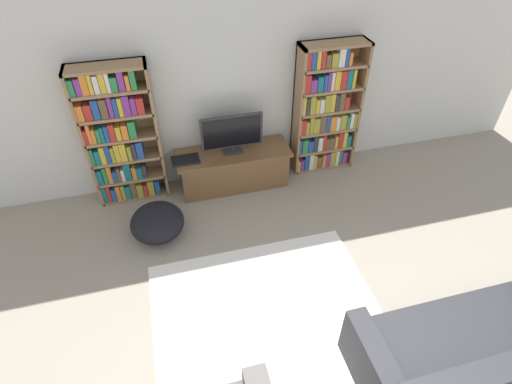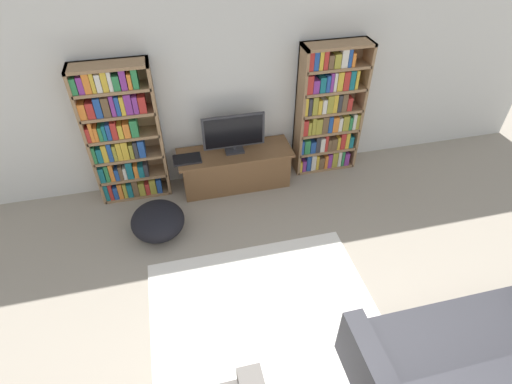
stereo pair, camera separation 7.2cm
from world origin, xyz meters
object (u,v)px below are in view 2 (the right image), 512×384
bookshelf_left (121,135)px  beanbag_ottoman (158,221)px  laptop (187,159)px  couch_right_sofa (471,362)px  bookshelf_right (328,112)px  tv_stand (235,168)px  television (234,133)px

bookshelf_left → beanbag_ottoman: size_ratio=2.88×
laptop → couch_right_sofa: couch_right_sofa is taller
couch_right_sofa → bookshelf_right: bearing=91.4°
laptop → beanbag_ottoman: 0.88m
couch_right_sofa → bookshelf_left: bearing=130.2°
bookshelf_right → beanbag_ottoman: bearing=-160.2°
tv_stand → bookshelf_left: bearing=174.4°
television → couch_right_sofa: television is taller
laptop → bookshelf_left: bearing=167.0°
laptop → beanbag_ottoman: bearing=-123.4°
bookshelf_left → bookshelf_right: (2.64, -0.00, -0.02)m
laptop → bookshelf_right: bearing=5.0°
bookshelf_right → couch_right_sofa: bookshelf_right is taller
bookshelf_right → tv_stand: (-1.29, -0.13, -0.61)m
laptop → couch_right_sofa: (1.99, -3.05, -0.27)m
tv_stand → laptop: laptop is taller
bookshelf_right → television: size_ratio=2.26×
bookshelf_right → television: (-1.29, -0.12, -0.07)m
tv_stand → couch_right_sofa: 3.38m
couch_right_sofa → beanbag_ottoman: (-2.44, 2.37, -0.07)m
bookshelf_right → laptop: (-1.91, -0.17, -0.33)m
television → beanbag_ottoman: 1.43m
beanbag_ottoman → tv_stand: bearing=33.9°
bookshelf_right → couch_right_sofa: 3.27m
laptop → beanbag_ottoman: (-0.45, -0.68, -0.34)m
bookshelf_right → television: 1.30m
bookshelf_left → tv_stand: bearing=-5.6°
television → couch_right_sofa: 3.43m
tv_stand → television: bearing=90.0°
tv_stand → television: size_ratio=1.89×
bookshelf_left → couch_right_sofa: (2.72, -3.22, -0.62)m
bookshelf_right → beanbag_ottoman: 2.59m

